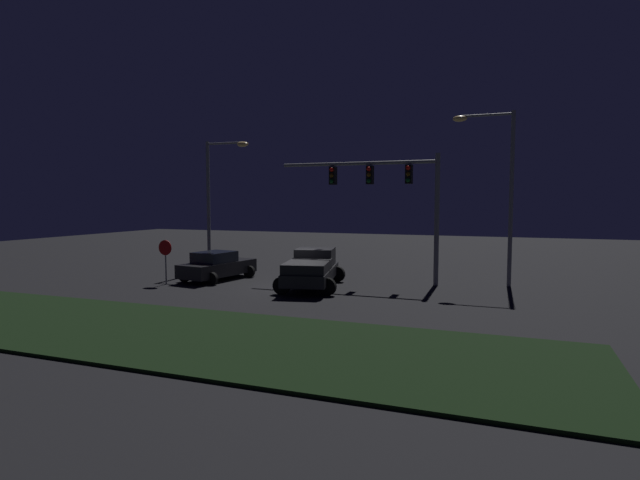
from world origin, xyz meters
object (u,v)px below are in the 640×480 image
at_px(street_lamp_right, 499,177).
at_px(car_sedan, 217,266).
at_px(traffic_signal_gantry, 388,187).
at_px(stop_sign, 165,253).
at_px(pickup_truck, 312,267).
at_px(street_lamp_left, 217,189).

bearing_deg(street_lamp_right, car_sedan, -166.62).
xyz_separation_m(traffic_signal_gantry, stop_sign, (-10.24, -4.49, -3.34)).
xyz_separation_m(car_sedan, street_lamp_right, (13.91, 3.31, 4.61)).
relative_size(pickup_truck, car_sedan, 1.23).
bearing_deg(stop_sign, street_lamp_right, 19.66).
xyz_separation_m(car_sedan, traffic_signal_gantry, (8.66, 2.26, 4.16)).
height_order(pickup_truck, car_sedan, pickup_truck).
height_order(car_sedan, stop_sign, stop_sign).
distance_m(street_lamp_left, street_lamp_right, 15.66).
xyz_separation_m(traffic_signal_gantry, street_lamp_left, (-10.39, 0.57, -0.01)).
relative_size(pickup_truck, traffic_signal_gantry, 0.69).
bearing_deg(traffic_signal_gantry, street_lamp_left, 176.88).
height_order(car_sedan, street_lamp_left, street_lamp_left).
bearing_deg(street_lamp_right, stop_sign, -160.34).
xyz_separation_m(pickup_truck, car_sedan, (-5.58, 0.39, -0.26)).
height_order(car_sedan, street_lamp_right, street_lamp_right).
bearing_deg(street_lamp_left, pickup_truck, -23.79).
height_order(street_lamp_left, stop_sign, street_lamp_left).
height_order(traffic_signal_gantry, stop_sign, traffic_signal_gantry).
bearing_deg(pickup_truck, street_lamp_left, 53.89).
distance_m(pickup_truck, stop_sign, 7.40).
bearing_deg(stop_sign, car_sedan, 54.67).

